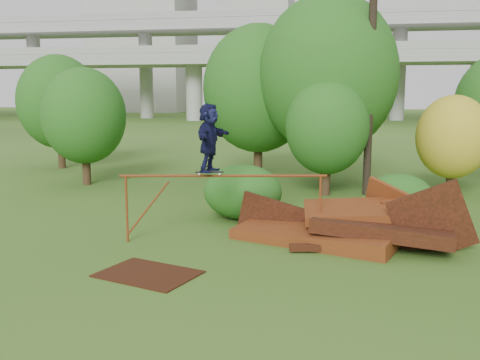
% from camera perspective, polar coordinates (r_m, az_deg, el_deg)
% --- Properties ---
extents(ground, '(240.00, 240.00, 0.00)m').
position_cam_1_polar(ground, '(11.18, 2.16, -9.88)').
color(ground, '#2D5116').
rests_on(ground, ground).
extents(scrap_pile, '(5.98, 3.66, 2.11)m').
position_cam_1_polar(scrap_pile, '(13.74, 11.30, -4.89)').
color(scrap_pile, '#50240E').
rests_on(scrap_pile, ground).
extents(grind_rail, '(5.00, 1.03, 1.69)m').
position_cam_1_polar(grind_rail, '(13.14, -1.79, -0.86)').
color(grind_rail, maroon).
rests_on(grind_rail, ground).
extents(skateboard, '(0.72, 0.32, 0.07)m').
position_cam_1_polar(skateboard, '(13.08, -3.27, 0.83)').
color(skateboard, black).
rests_on(skateboard, grind_rail).
extents(skater, '(0.74, 1.60, 1.66)m').
position_cam_1_polar(skater, '(12.99, -3.30, 4.53)').
color(skater, '#121339').
rests_on(skater, skateboard).
extents(flat_plate, '(2.26, 1.90, 0.03)m').
position_cam_1_polar(flat_plate, '(11.24, -9.77, -9.84)').
color(flat_plate, black).
rests_on(flat_plate, ground).
extents(tree_0, '(3.33, 3.33, 4.69)m').
position_cam_1_polar(tree_0, '(22.28, -16.30, 6.58)').
color(tree_0, black).
rests_on(tree_0, ground).
extents(tree_1, '(4.72, 4.72, 6.57)m').
position_cam_1_polar(tree_1, '(23.06, 1.98, 9.69)').
color(tree_1, black).
rests_on(tree_1, ground).
extents(tree_2, '(2.99, 2.99, 4.21)m').
position_cam_1_polar(tree_2, '(19.38, 9.27, 5.64)').
color(tree_2, black).
rests_on(tree_2, ground).
extents(tree_3, '(5.39, 5.39, 7.47)m').
position_cam_1_polar(tree_3, '(21.36, 9.37, 11.01)').
color(tree_3, black).
rests_on(tree_3, ground).
extents(tree_4, '(2.62, 2.62, 3.62)m').
position_cam_1_polar(tree_4, '(20.76, 21.77, 4.28)').
color(tree_4, black).
rests_on(tree_4, ground).
extents(tree_6, '(3.95, 3.95, 5.52)m').
position_cam_1_polar(tree_6, '(27.66, -18.76, 7.88)').
color(tree_6, black).
rests_on(tree_6, ground).
extents(shrub_left, '(2.31, 2.13, 1.60)m').
position_cam_1_polar(shrub_left, '(15.70, 0.30, -1.27)').
color(shrub_left, '#164D14').
rests_on(shrub_left, ground).
extents(shrub_right, '(1.92, 1.76, 1.36)m').
position_cam_1_polar(shrub_right, '(16.20, 16.62, -1.75)').
color(shrub_right, '#164D14').
rests_on(shrub_right, ground).
extents(utility_pole, '(1.40, 0.28, 10.51)m').
position_cam_1_polar(utility_pole, '(19.83, 13.88, 13.80)').
color(utility_pole, black).
rests_on(utility_pole, ground).
extents(freeway_overpass, '(160.00, 15.00, 13.70)m').
position_cam_1_polar(freeway_overpass, '(73.69, 9.73, 14.29)').
color(freeway_overpass, gray).
rests_on(freeway_overpass, ground).
extents(building_left, '(18.00, 16.00, 35.00)m').
position_cam_1_polar(building_left, '(113.47, -10.21, 16.10)').
color(building_left, '#9E9E99').
rests_on(building_left, ground).
extents(building_right, '(14.00, 14.00, 28.00)m').
position_cam_1_polar(building_right, '(114.28, 1.86, 14.42)').
color(building_right, '#9E9E99').
rests_on(building_right, ground).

